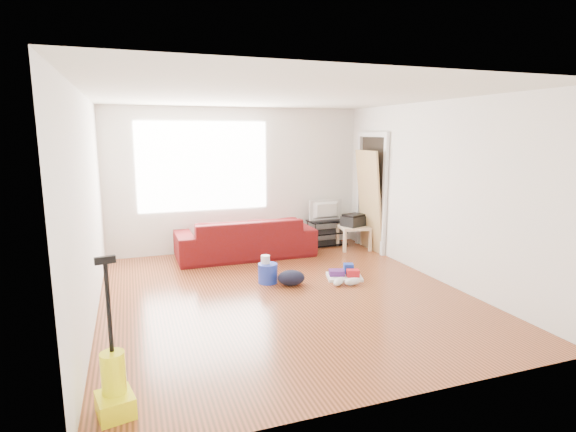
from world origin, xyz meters
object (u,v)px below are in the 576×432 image
object	(u,v)px
cleaning_tray	(345,274)
tv_stand	(327,232)
backpack	(291,285)
side_table	(354,229)
sofa	(246,256)
bucket	(268,282)
vacuum	(114,386)

from	to	relation	value
cleaning_tray	tv_stand	bearing A→B (deg)	73.51
backpack	side_table	bearing A→B (deg)	51.56
backpack	sofa	bearing A→B (deg)	108.73
sofa	bucket	size ratio (longest dim) A/B	8.45
tv_stand	vacuum	distance (m)	5.51
bucket	cleaning_tray	world-z (taller)	cleaning_tray
side_table	bucket	distance (m)	2.42
side_table	bucket	bearing A→B (deg)	-147.19
side_table	backpack	xyz separation A→B (m)	(-1.74, -1.51, -0.35)
sofa	side_table	distance (m)	2.01
tv_stand	backpack	distance (m)	2.37
bucket	cleaning_tray	distance (m)	1.12
side_table	bucket	world-z (taller)	side_table
cleaning_tray	backpack	bearing A→B (deg)	-177.16
tv_stand	cleaning_tray	bearing A→B (deg)	-109.75
side_table	cleaning_tray	bearing A→B (deg)	-121.71
sofa	cleaning_tray	world-z (taller)	sofa
cleaning_tray	backpack	distance (m)	0.84
backpack	vacuum	xyz separation A→B (m)	(-2.21, -2.27, 0.22)
bucket	vacuum	world-z (taller)	vacuum
backpack	tv_stand	bearing A→B (deg)	64.62
bucket	vacuum	bearing A→B (deg)	-128.03
sofa	vacuum	world-z (taller)	vacuum
side_table	tv_stand	bearing A→B (deg)	131.59
side_table	vacuum	bearing A→B (deg)	-136.31
backpack	cleaning_tray	bearing A→B (deg)	13.56
tv_stand	vacuum	size ratio (longest dim) A/B	0.59
side_table	vacuum	xyz separation A→B (m)	(-3.95, -3.77, -0.13)
sofa	tv_stand	size ratio (longest dim) A/B	3.25
side_table	vacuum	size ratio (longest dim) A/B	0.50
backpack	vacuum	world-z (taller)	vacuum
tv_stand	side_table	bearing A→B (deg)	-51.67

